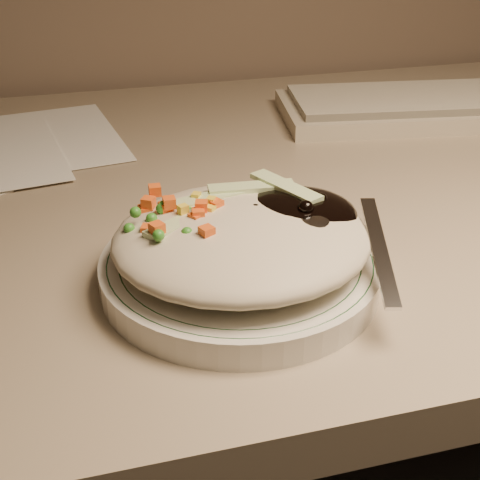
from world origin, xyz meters
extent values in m
cube|color=gray|center=(0.00, 1.38, 0.72)|extent=(1.40, 0.70, 0.04)
cylinder|color=silver|center=(-0.09, 1.19, 0.75)|extent=(0.21, 0.21, 0.02)
torus|color=#144723|center=(-0.09, 1.19, 0.76)|extent=(0.20, 0.20, 0.00)
torus|color=#144723|center=(-0.09, 1.19, 0.76)|extent=(0.18, 0.18, 0.00)
ellipsoid|color=#BBB198|center=(-0.09, 1.19, 0.78)|extent=(0.19, 0.18, 0.04)
ellipsoid|color=black|center=(-0.05, 1.20, 0.79)|extent=(0.10, 0.09, 0.03)
ellipsoid|color=orange|center=(-0.14, 1.21, 0.78)|extent=(0.08, 0.08, 0.02)
sphere|color=black|center=(-0.08, 1.20, 0.79)|extent=(0.01, 0.01, 0.01)
sphere|color=black|center=(-0.05, 1.21, 0.79)|extent=(0.01, 0.01, 0.01)
sphere|color=black|center=(-0.03, 1.20, 0.80)|extent=(0.01, 0.01, 0.01)
sphere|color=black|center=(-0.03, 1.21, 0.79)|extent=(0.01, 0.01, 0.01)
sphere|color=black|center=(-0.04, 1.18, 0.80)|extent=(0.01, 0.01, 0.01)
sphere|color=black|center=(-0.05, 1.20, 0.79)|extent=(0.01, 0.01, 0.01)
sphere|color=black|center=(-0.04, 1.21, 0.79)|extent=(0.01, 0.01, 0.01)
cube|color=#ED581A|center=(-0.14, 1.21, 0.80)|extent=(0.01, 0.01, 0.01)
cube|color=#ED581A|center=(-0.12, 1.19, 0.79)|extent=(0.01, 0.01, 0.01)
cube|color=#ED581A|center=(-0.15, 1.23, 0.80)|extent=(0.01, 0.01, 0.01)
cube|color=#ED581A|center=(-0.12, 1.20, 0.80)|extent=(0.01, 0.01, 0.01)
cube|color=#ED581A|center=(-0.12, 1.20, 0.80)|extent=(0.01, 0.01, 0.01)
cube|color=#ED581A|center=(-0.16, 1.23, 0.79)|extent=(0.01, 0.01, 0.01)
cube|color=#ED581A|center=(-0.14, 1.22, 0.80)|extent=(0.01, 0.01, 0.01)
cube|color=#ED581A|center=(-0.12, 1.20, 0.80)|extent=(0.01, 0.01, 0.01)
cube|color=#ED581A|center=(-0.11, 1.21, 0.80)|extent=(0.01, 0.01, 0.01)
cube|color=#ED581A|center=(-0.15, 1.24, 0.80)|extent=(0.01, 0.01, 0.01)
cube|color=#ED581A|center=(-0.15, 1.18, 0.80)|extent=(0.01, 0.01, 0.01)
cube|color=#ED581A|center=(-0.12, 1.17, 0.80)|extent=(0.01, 0.01, 0.01)
cube|color=#ED581A|center=(-0.16, 1.19, 0.79)|extent=(0.01, 0.01, 0.01)
cube|color=#ED581A|center=(-0.16, 1.23, 0.79)|extent=(0.01, 0.01, 0.01)
sphere|color=#388C28|center=(-0.12, 1.21, 0.80)|extent=(0.01, 0.01, 0.01)
sphere|color=#388C28|center=(-0.15, 1.17, 0.80)|extent=(0.01, 0.01, 0.01)
sphere|color=#388C28|center=(-0.15, 1.21, 0.80)|extent=(0.01, 0.01, 0.01)
sphere|color=#388C28|center=(-0.17, 1.21, 0.80)|extent=(0.01, 0.01, 0.01)
sphere|color=#388C28|center=(-0.13, 1.21, 0.79)|extent=(0.01, 0.01, 0.01)
sphere|color=#388C28|center=(-0.12, 1.18, 0.79)|extent=(0.01, 0.01, 0.01)
sphere|color=#388C28|center=(-0.14, 1.20, 0.79)|extent=(0.01, 0.01, 0.01)
sphere|color=#388C28|center=(-0.14, 1.18, 0.79)|extent=(0.01, 0.01, 0.01)
sphere|color=#388C28|center=(-0.17, 1.20, 0.79)|extent=(0.01, 0.01, 0.01)
sphere|color=#388C28|center=(-0.14, 1.22, 0.80)|extent=(0.01, 0.01, 0.01)
sphere|color=#388C28|center=(-0.15, 1.21, 0.80)|extent=(0.01, 0.01, 0.01)
sphere|color=#388C28|center=(-0.15, 1.19, 0.79)|extent=(0.01, 0.01, 0.01)
sphere|color=#388C28|center=(-0.13, 1.18, 0.80)|extent=(0.01, 0.01, 0.01)
sphere|color=#388C28|center=(-0.10, 1.23, 0.79)|extent=(0.01, 0.01, 0.01)
cube|color=yellow|center=(-0.13, 1.21, 0.79)|extent=(0.01, 0.01, 0.01)
cube|color=yellow|center=(-0.11, 1.20, 0.80)|extent=(0.01, 0.01, 0.01)
cube|color=yellow|center=(-0.14, 1.22, 0.79)|extent=(0.01, 0.01, 0.01)
cube|color=yellow|center=(-0.13, 1.21, 0.80)|extent=(0.01, 0.01, 0.01)
cube|color=yellow|center=(-0.14, 1.20, 0.79)|extent=(0.01, 0.01, 0.01)
cube|color=yellow|center=(-0.11, 1.21, 0.80)|extent=(0.01, 0.01, 0.01)
cube|color=yellow|center=(-0.12, 1.23, 0.80)|extent=(0.01, 0.01, 0.01)
cube|color=yellow|center=(-0.13, 1.20, 0.79)|extent=(0.01, 0.01, 0.01)
cube|color=#B2D18C|center=(-0.10, 1.23, 0.80)|extent=(0.07, 0.03, 0.00)
cube|color=#B2D18C|center=(-0.07, 1.23, 0.80)|extent=(0.07, 0.02, 0.00)
cube|color=#B2D18C|center=(-0.13, 1.20, 0.80)|extent=(0.07, 0.05, 0.00)
cube|color=#B2D18C|center=(-0.05, 1.22, 0.80)|extent=(0.04, 0.07, 0.00)
cube|color=#B2D18C|center=(-0.09, 1.18, 0.79)|extent=(0.07, 0.04, 0.00)
ellipsoid|color=silver|center=(-0.04, 1.18, 0.79)|extent=(0.04, 0.05, 0.01)
cube|color=silver|center=(0.00, 1.14, 0.78)|extent=(0.04, 0.11, 0.03)
cube|color=#B9AE98|center=(0.26, 1.50, 0.75)|extent=(0.43, 0.20, 0.02)
cube|color=beige|center=(0.26, 1.50, 0.76)|extent=(0.40, 0.18, 0.01)
camera|label=1|loc=(-0.20, 0.77, 1.02)|focal=50.00mm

